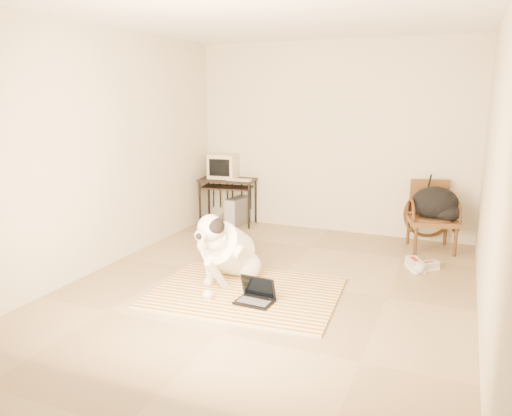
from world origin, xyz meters
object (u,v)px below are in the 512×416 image
Objects in this scene: rattan_chair at (432,216)px; backpack at (437,205)px; crt_monitor at (224,166)px; computer_desk at (227,185)px; dog at (228,251)px; laptop at (256,296)px; pc_tower at (238,211)px.

backpack is (0.06, -0.06, 0.16)m from rattan_chair.
crt_monitor reaches higher than rattan_chair.
dog is at bearing -64.08° from computer_desk.
rattan_chair is (1.90, 2.07, 0.10)m from dog.
crt_monitor is 3.15m from backpack.
dog is at bearing -62.87° from crt_monitor.
crt_monitor is 0.74× the size of backpack.
dog reaches higher than computer_desk.
crt_monitor is at bearing 121.71° from laptop.
computer_desk is (-1.56, 2.61, 0.53)m from laptop.
backpack is at bearing -3.40° from computer_desk.
rattan_chair is at bearing 60.52° from laptop.
rattan_chair reaches higher than laptop.
laptop is 3.08m from computer_desk.
crt_monitor reaches higher than dog.
pc_tower is 2.83m from rattan_chair.
laptop is at bearing -119.48° from rattan_chair.
computer_desk is at bearing 115.92° from dog.
dog is 2.61m from crt_monitor.
pc_tower is at bearing 118.14° from laptop.
dog reaches higher than pc_tower.
backpack is at bearing 58.91° from laptop.
backpack is (2.87, -0.21, 0.39)m from pc_tower.
rattan_chair is (2.82, -0.15, 0.23)m from pc_tower.
rattan_chair is 1.45× the size of backpack.
crt_monitor is (-1.16, 2.27, 0.54)m from dog.
laptop is 2.88m from rattan_chair.
backpack is at bearing -4.14° from pc_tower.
crt_monitor is 0.95× the size of pc_tower.
laptop is 0.78× the size of pc_tower.
crt_monitor is 0.73m from pc_tower.
crt_monitor is (-0.10, 0.08, 0.28)m from computer_desk.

